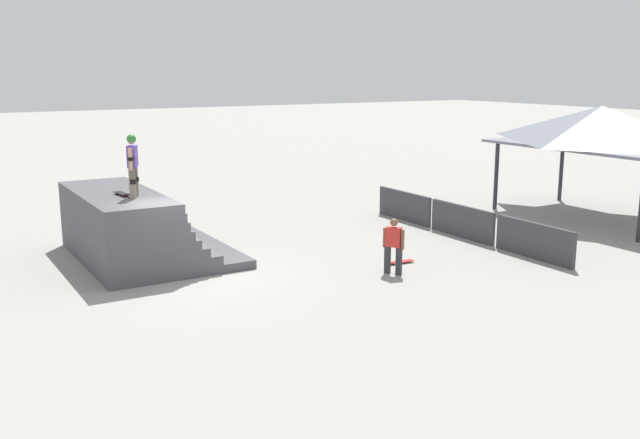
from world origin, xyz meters
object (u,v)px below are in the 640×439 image
Objects in this scene: skateboard_on_deck at (122,194)px; skateboard_on_ground at (400,262)px; skater_on_deck at (133,161)px; bystander_walking at (393,243)px.

skateboard_on_ground is (3.70, 6.71, -1.99)m from skateboard_on_deck.
skateboard_on_ground is at bearing 89.70° from skater_on_deck.
skater_on_deck is at bearing -21.51° from skateboard_on_ground.
bystander_walking is 1.87× the size of skateboard_on_ground.
skater_on_deck reaches higher than bystander_walking.
skateboard_on_ground is at bearing -80.25° from bystander_walking.
skater_on_deck is at bearing 22.47° from bystander_walking.
skateboard_on_ground is (-0.70, 0.76, -0.78)m from bystander_walking.
bystander_walking is at bearing 81.72° from skater_on_deck.
bystander_walking reaches higher than skateboard_on_ground.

